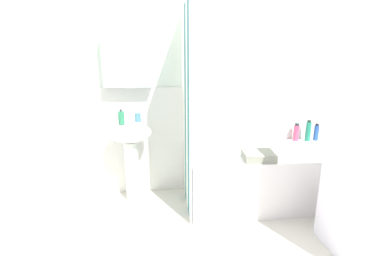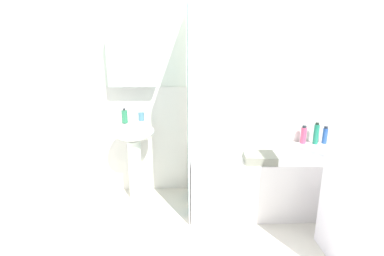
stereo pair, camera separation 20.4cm
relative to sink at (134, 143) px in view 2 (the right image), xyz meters
name	(u,v)px [view 2 (the right image)]	position (x,y,z in m)	size (l,w,h in m)	color
wall_back_tiled	(221,92)	(0.94, 0.23, 0.51)	(3.60, 0.18, 2.40)	silver
wall_left_tiled	(39,112)	(-0.57, -0.69, 0.49)	(0.07, 1.81, 2.40)	silver
sink	(134,143)	(0.00, 0.00, 0.00)	(0.44, 0.34, 0.86)	white
faucet	(133,115)	(0.00, 0.08, 0.29)	(0.03, 0.12, 0.12)	silver
soap_dispenser	(125,116)	(-0.07, -0.02, 0.30)	(0.06, 0.06, 0.15)	#2B7A51
toothbrush_cup	(141,116)	(0.08, 0.07, 0.27)	(0.06, 0.06, 0.09)	teal
bathtub	(268,179)	(1.40, -0.17, -0.35)	(1.61, 0.73, 0.57)	white
shower_curtain	(188,112)	(0.57, -0.17, 0.37)	(0.01, 0.73, 2.00)	white
body_wash_bottle	(325,135)	(2.10, 0.12, 0.03)	(0.05, 0.05, 0.20)	#274FA1
conditioner_bottle	(316,134)	(1.99, 0.10, 0.06)	(0.06, 0.06, 0.24)	#1D7C5D
lotion_bottle	(304,135)	(1.86, 0.13, 0.04)	(0.06, 0.06, 0.20)	#C74369
towel_folded	(259,158)	(1.23, -0.40, -0.02)	(0.29, 0.24, 0.07)	gray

